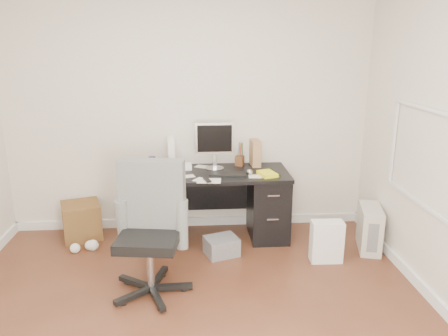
# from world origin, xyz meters

# --- Properties ---
(ground) EXTENTS (4.00, 4.00, 0.00)m
(ground) POSITION_xyz_m (0.00, 0.00, 0.00)
(ground) COLOR #4D2718
(ground) RESTS_ON ground
(room_shell) EXTENTS (4.02, 4.02, 2.71)m
(room_shell) POSITION_xyz_m (0.03, 0.03, 1.66)
(room_shell) COLOR beige
(room_shell) RESTS_ON ground
(desk) EXTENTS (1.50, 0.70, 0.75)m
(desk) POSITION_xyz_m (0.30, 1.65, 0.40)
(desk) COLOR black
(desk) RESTS_ON ground
(loose_papers) EXTENTS (1.10, 0.60, 0.00)m
(loose_papers) POSITION_xyz_m (0.10, 1.60, 0.75)
(loose_papers) COLOR silver
(loose_papers) RESTS_ON desk
(lcd_monitor) EXTENTS (0.42, 0.24, 0.52)m
(lcd_monitor) POSITION_xyz_m (0.27, 1.75, 1.01)
(lcd_monitor) COLOR #ABABB0
(lcd_monitor) RESTS_ON desk
(keyboard) EXTENTS (0.40, 0.19, 0.02)m
(keyboard) POSITION_xyz_m (0.40, 1.52, 0.76)
(keyboard) COLOR black
(keyboard) RESTS_ON desk
(computer_mouse) EXTENTS (0.08, 0.08, 0.06)m
(computer_mouse) POSITION_xyz_m (0.62, 1.52, 0.78)
(computer_mouse) COLOR #ABABB0
(computer_mouse) RESTS_ON desk
(travel_mug) EXTENTS (0.09, 0.09, 0.17)m
(travel_mug) POSITION_xyz_m (-0.39, 1.68, 0.84)
(travel_mug) COLOR navy
(travel_mug) RESTS_ON desk
(white_binder) EXTENTS (0.16, 0.30, 0.34)m
(white_binder) POSITION_xyz_m (-0.20, 1.83, 0.92)
(white_binder) COLOR white
(white_binder) RESTS_ON desk
(magazine_file) EXTENTS (0.14, 0.25, 0.29)m
(magazine_file) POSITION_xyz_m (0.73, 1.90, 0.89)
(magazine_file) COLOR #947147
(magazine_file) RESTS_ON desk
(pen_cup) EXTENTS (0.14, 0.14, 0.26)m
(pen_cup) POSITION_xyz_m (0.56, 1.89, 0.88)
(pen_cup) COLOR brown
(pen_cup) RESTS_ON desk
(yellow_book) EXTENTS (0.22, 0.25, 0.04)m
(yellow_book) POSITION_xyz_m (0.81, 1.49, 0.77)
(yellow_book) COLOR #F8F21A
(yellow_book) RESTS_ON desk
(paper_remote) EXTENTS (0.25, 0.21, 0.02)m
(paper_remote) POSITION_xyz_m (0.19, 1.35, 0.76)
(paper_remote) COLOR silver
(paper_remote) RESTS_ON desk
(office_chair) EXTENTS (0.73, 0.73, 1.13)m
(office_chair) POSITION_xyz_m (-0.34, 0.57, 0.57)
(office_chair) COLOR #505250
(office_chair) RESTS_ON ground
(pc_tower) EXTENTS (0.31, 0.49, 0.46)m
(pc_tower) POSITION_xyz_m (1.85, 1.25, 0.23)
(pc_tower) COLOR #BBB7A9
(pc_tower) RESTS_ON ground
(shopping_bag) EXTENTS (0.31, 0.23, 0.42)m
(shopping_bag) POSITION_xyz_m (1.33, 1.02, 0.21)
(shopping_bag) COLOR white
(shopping_bag) RESTS_ON ground
(wicker_basket) EXTENTS (0.49, 0.49, 0.39)m
(wicker_basket) POSITION_xyz_m (-1.19, 1.75, 0.20)
(wicker_basket) COLOR #533219
(wicker_basket) RESTS_ON ground
(desk_printer) EXTENTS (0.38, 0.35, 0.18)m
(desk_printer) POSITION_xyz_m (0.31, 1.23, 0.09)
(desk_printer) COLOR #5C5C60
(desk_printer) RESTS_ON ground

